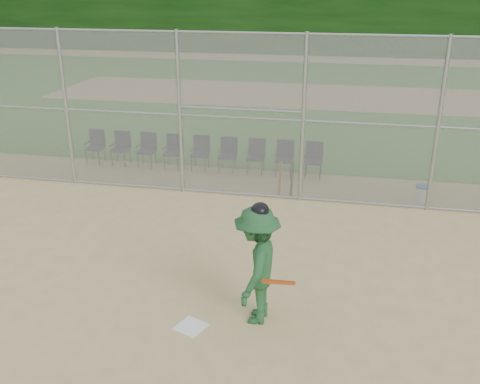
% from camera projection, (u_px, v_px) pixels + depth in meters
% --- Properties ---
extents(ground, '(100.00, 100.00, 0.00)m').
position_uv_depth(ground, '(210.00, 309.00, 8.80)').
color(ground, tan).
rests_on(ground, ground).
extents(grass_strip, '(100.00, 100.00, 0.00)m').
position_uv_depth(grass_strip, '(305.00, 95.00, 25.21)').
color(grass_strip, '#235C1B').
rests_on(grass_strip, ground).
extents(dirt_patch_far, '(24.00, 24.00, 0.00)m').
position_uv_depth(dirt_patch_far, '(305.00, 95.00, 25.21)').
color(dirt_patch_far, tan).
rests_on(dirt_patch_far, ground).
extents(backstop_fence, '(16.09, 0.09, 4.00)m').
position_uv_depth(backstop_fence, '(261.00, 116.00, 12.60)').
color(backstop_fence, gray).
rests_on(backstop_fence, ground).
extents(home_plate, '(0.54, 0.54, 0.02)m').
position_uv_depth(home_plate, '(191.00, 327.00, 8.33)').
color(home_plate, silver).
rests_on(home_plate, ground).
extents(batter_at_plate, '(1.02, 1.41, 2.01)m').
position_uv_depth(batter_at_plate, '(257.00, 265.00, 8.20)').
color(batter_at_plate, '#1F4E28').
rests_on(batter_at_plate, ground).
extents(water_cooler, '(0.33, 0.33, 0.42)m').
position_uv_depth(water_cooler, '(422.00, 193.00, 13.01)').
color(water_cooler, white).
rests_on(water_cooler, ground).
extents(spare_bats, '(0.36, 0.34, 0.83)m').
position_uv_depth(spare_bats, '(286.00, 178.00, 13.40)').
color(spare_bats, '#D84C14').
rests_on(spare_bats, ground).
extents(chair_0, '(0.54, 0.52, 0.96)m').
position_uv_depth(chair_0, '(95.00, 147.00, 15.69)').
color(chair_0, black).
rests_on(chair_0, ground).
extents(chair_1, '(0.54, 0.52, 0.96)m').
position_uv_depth(chair_1, '(120.00, 149.00, 15.55)').
color(chair_1, black).
rests_on(chair_1, ground).
extents(chair_2, '(0.54, 0.52, 0.96)m').
position_uv_depth(chair_2, '(146.00, 150.00, 15.40)').
color(chair_2, black).
rests_on(chair_2, ground).
extents(chair_3, '(0.54, 0.52, 0.96)m').
position_uv_depth(chair_3, '(173.00, 152.00, 15.25)').
color(chair_3, black).
rests_on(chair_3, ground).
extents(chair_4, '(0.54, 0.52, 0.96)m').
position_uv_depth(chair_4, '(200.00, 154.00, 15.11)').
color(chair_4, black).
rests_on(chair_4, ground).
extents(chair_5, '(0.54, 0.52, 0.96)m').
position_uv_depth(chair_5, '(227.00, 155.00, 14.96)').
color(chair_5, black).
rests_on(chair_5, ground).
extents(chair_6, '(0.54, 0.52, 0.96)m').
position_uv_depth(chair_6, '(256.00, 157.00, 14.81)').
color(chair_6, black).
rests_on(chair_6, ground).
extents(chair_7, '(0.54, 0.52, 0.96)m').
position_uv_depth(chair_7, '(284.00, 159.00, 14.66)').
color(chair_7, black).
rests_on(chair_7, ground).
extents(chair_8, '(0.54, 0.52, 0.96)m').
position_uv_depth(chair_8, '(313.00, 161.00, 14.52)').
color(chair_8, black).
rests_on(chair_8, ground).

